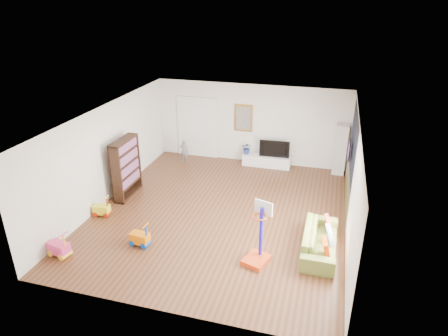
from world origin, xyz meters
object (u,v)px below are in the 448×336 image
(media_console, at_px, (267,161))
(sofa, at_px, (320,240))
(basketball_hoop, at_px, (257,234))
(bookshelf, at_px, (126,168))

(media_console, height_order, sofa, sofa)
(media_console, xyz_separation_m, basketball_hoop, (0.72, -5.26, 0.53))
(media_console, distance_m, sofa, 4.90)
(media_console, height_order, basketball_hoop, basketball_hoop)
(media_console, distance_m, bookshelf, 4.77)
(basketball_hoop, bearing_deg, media_console, 116.54)
(sofa, distance_m, basketball_hoop, 1.59)
(bookshelf, height_order, basketball_hoop, bookshelf)
(bookshelf, relative_size, sofa, 0.90)
(basketball_hoop, bearing_deg, bookshelf, 172.31)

